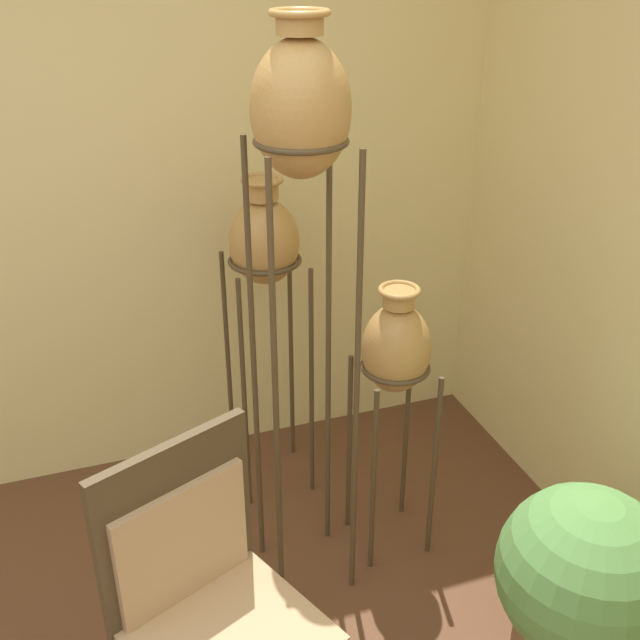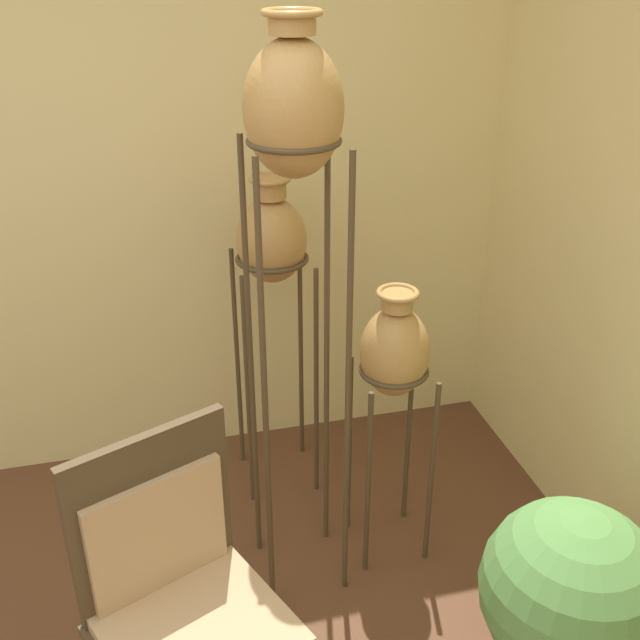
# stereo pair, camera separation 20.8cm
# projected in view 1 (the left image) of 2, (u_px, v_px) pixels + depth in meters

# --- Properties ---
(wall_back) EXTENTS (7.98, 0.06, 2.70)m
(wall_back) POSITION_uv_depth(u_px,v_px,m) (15.00, 185.00, 2.88)
(wall_back) COLOR beige
(wall_back) RESTS_ON ground_plane
(vase_stand_tall) EXTENTS (0.30, 0.30, 2.03)m
(vase_stand_tall) POSITION_uv_depth(u_px,v_px,m) (301.00, 129.00, 2.16)
(vase_stand_tall) COLOR #473823
(vase_stand_tall) RESTS_ON ground_plane
(vase_stand_medium) EXTENTS (0.31, 0.31, 1.40)m
(vase_stand_medium) POSITION_uv_depth(u_px,v_px,m) (264.00, 248.00, 2.92)
(vase_stand_medium) COLOR #473823
(vase_stand_medium) RESTS_ON ground_plane
(vase_stand_short) EXTENTS (0.27, 0.27, 1.13)m
(vase_stand_short) POSITION_uv_depth(u_px,v_px,m) (396.00, 353.00, 2.69)
(vase_stand_short) COLOR #473823
(vase_stand_short) RESTS_ON ground_plane
(chair) EXTENTS (0.65, 0.64, 1.04)m
(chair) POSITION_uv_depth(u_px,v_px,m) (210.00, 601.00, 2.02)
(chair) COLOR #473823
(chair) RESTS_ON ground_plane
(potted_plant) EXTENTS (0.55, 0.55, 0.73)m
(potted_plant) POSITION_uv_depth(u_px,v_px,m) (582.00, 587.00, 2.33)
(potted_plant) COLOR brown
(potted_plant) RESTS_ON ground_plane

